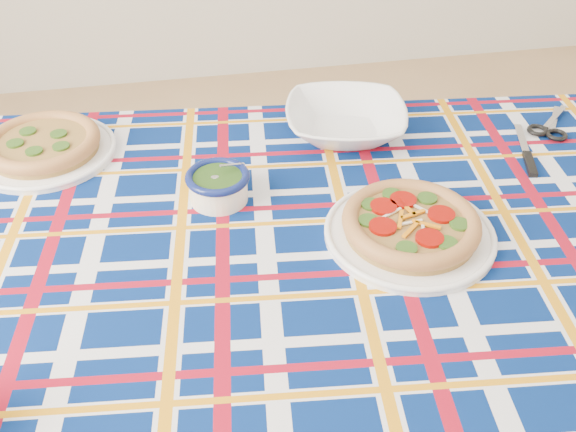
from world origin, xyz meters
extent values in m
plane|color=tan|center=(0.00, 0.00, 0.00)|extent=(4.00, 4.00, 0.00)
cube|color=brown|center=(-0.16, -0.09, 0.67)|extent=(1.56, 1.07, 0.04)
cylinder|color=brown|center=(-0.79, 0.39, 0.32)|extent=(0.05, 0.05, 0.65)
cylinder|color=brown|center=(0.55, 0.24, 0.32)|extent=(0.05, 0.05, 0.65)
imported|color=white|center=(-0.01, 0.23, 0.72)|extent=(0.29, 0.29, 0.06)
camera|label=1|loc=(-0.35, -0.89, 1.38)|focal=40.00mm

